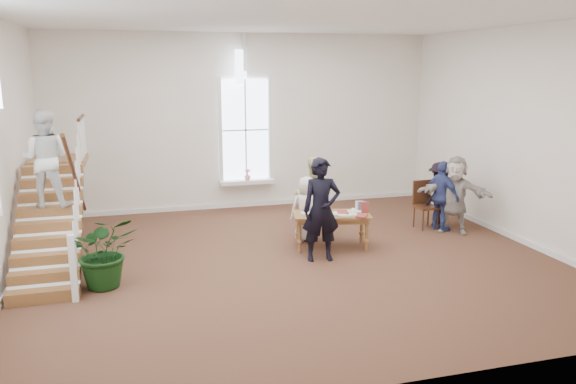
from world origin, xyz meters
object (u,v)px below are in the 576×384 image
object	(u,v)px
woman_cluster_a	(442,196)
woman_cluster_c	(455,195)
side_chair	(424,201)
floor_plant	(105,251)
person_yellow	(313,195)
woman_cluster_b	(439,194)
police_officer	(321,210)
elderly_woman	(307,209)
library_table	(333,217)

from	to	relation	value
woman_cluster_a	woman_cluster_c	distance (m)	0.29
woman_cluster_c	side_chair	distance (m)	0.75
woman_cluster_c	floor_plant	world-z (taller)	woman_cluster_c
person_yellow	woman_cluster_c	size ratio (longest dim) A/B	1.00
person_yellow	woman_cluster_b	size ratio (longest dim) A/B	1.15
police_officer	person_yellow	distance (m)	1.80
elderly_woman	woman_cluster_a	distance (m)	3.17
woman_cluster_b	side_chair	xyz separation A→B (m)	(-0.43, -0.09, -0.13)
woman_cluster_b	elderly_woman	bearing A→B (deg)	-22.02
library_table	woman_cluster_a	xyz separation A→B (m)	(2.80, 0.52, 0.15)
elderly_woman	person_yellow	xyz separation A→B (m)	(0.30, 0.50, 0.17)
woman_cluster_a	woman_cluster_b	distance (m)	0.49
library_table	police_officer	world-z (taller)	police_officer
woman_cluster_c	floor_plant	distance (m)	7.51
library_table	person_yellow	distance (m)	1.14
woman_cluster_a	floor_plant	distance (m)	7.35
library_table	side_chair	world-z (taller)	side_chair
library_table	woman_cluster_b	bearing A→B (deg)	30.58
police_officer	elderly_woman	xyz separation A→B (m)	(0.10, 1.25, -0.30)
woman_cluster_a	floor_plant	bearing A→B (deg)	83.79
police_officer	floor_plant	bearing A→B (deg)	-168.97
library_table	elderly_woman	xyz separation A→B (m)	(-0.36, 0.62, 0.05)
police_officer	woman_cluster_b	xyz separation A→B (m)	(3.46, 1.61, -0.24)
woman_cluster_a	floor_plant	size ratio (longest dim) A/B	1.28
woman_cluster_a	woman_cluster_c	bearing A→B (deg)	-153.26
side_chair	floor_plant	bearing A→B (deg)	-168.67
police_officer	woman_cluster_a	xyz separation A→B (m)	(3.27, 1.16, -0.19)
library_table	woman_cluster_c	distance (m)	3.03
woman_cluster_b	woman_cluster_c	bearing A→B (deg)	61.95
woman_cluster_a	floor_plant	xyz separation A→B (m)	(-7.20, -1.47, -0.18)
library_table	elderly_woman	world-z (taller)	elderly_woman
woman_cluster_b	woman_cluster_c	distance (m)	0.66
floor_plant	woman_cluster_c	bearing A→B (deg)	9.76
police_officer	woman_cluster_c	bearing A→B (deg)	21.83
woman_cluster_c	floor_plant	xyz separation A→B (m)	(-7.40, -1.27, -0.24)
police_officer	elderly_woman	size ratio (longest dim) A/B	1.42
library_table	floor_plant	distance (m)	4.50
person_yellow	side_chair	world-z (taller)	person_yellow
library_table	woman_cluster_b	world-z (taller)	woman_cluster_b
woman_cluster_b	woman_cluster_c	world-z (taller)	woman_cluster_c
police_officer	person_yellow	size ratio (longest dim) A/B	1.15
library_table	elderly_woman	distance (m)	0.72
elderly_woman	woman_cluster_b	bearing A→B (deg)	-164.33
person_yellow	woman_cluster_c	distance (m)	3.17
floor_plant	side_chair	bearing A→B (deg)	14.71
elderly_woman	library_table	bearing A→B (deg)	130.25
library_table	woman_cluster_c	world-z (taller)	woman_cluster_c
police_officer	woman_cluster_c	distance (m)	3.60
floor_plant	elderly_woman	bearing A→B (deg)	21.24
woman_cluster_b	floor_plant	xyz separation A→B (m)	(-7.40, -1.92, -0.13)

